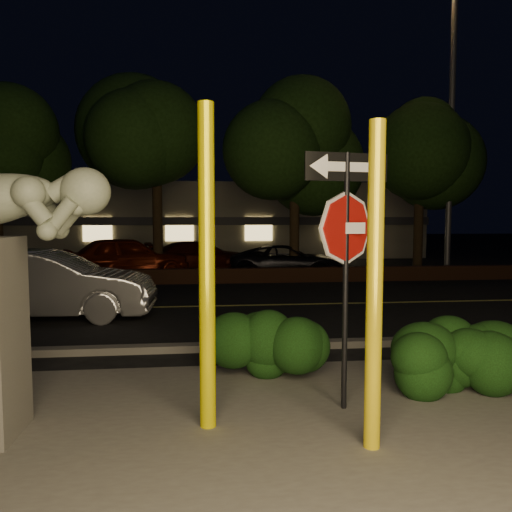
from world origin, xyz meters
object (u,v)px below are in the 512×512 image
at_px(silver_sedan, 47,285).
at_px(parked_car_darkred, 201,257).
at_px(yellow_pole_right, 374,288).
at_px(parked_car_dark, 287,261).
at_px(signpost, 346,229).
at_px(parked_car_red, 127,257).
at_px(streetlight, 446,101).
at_px(yellow_pole_left, 207,269).

relative_size(silver_sedan, parked_car_darkred, 1.06).
height_order(yellow_pole_right, silver_sedan, yellow_pole_right).
relative_size(yellow_pole_right, silver_sedan, 0.69).
bearing_deg(parked_car_dark, parked_car_darkred, 71.30).
bearing_deg(signpost, yellow_pole_right, -100.17).
bearing_deg(yellow_pole_right, silver_sedan, 126.60).
relative_size(yellow_pole_right, parked_car_red, 0.70).
xyz_separation_m(streetlight, parked_car_dark, (-5.83, 0.39, -5.89)).
height_order(signpost, silver_sedan, signpost).
xyz_separation_m(yellow_pole_right, parked_car_dark, (1.56, 13.73, -0.99)).
bearing_deg(parked_car_darkred, silver_sedan, 146.88).
bearing_deg(yellow_pole_right, signpost, 89.26).
bearing_deg(yellow_pole_left, yellow_pole_right, -22.79).
height_order(signpost, parked_car_red, signpost).
bearing_deg(streetlight, parked_car_red, 172.45).
bearing_deg(signpost, parked_car_dark, 73.65).
relative_size(streetlight, parked_car_darkred, 2.51).
bearing_deg(streetlight, silver_sedan, -155.27).
bearing_deg(yellow_pole_right, streetlight, 61.02).
height_order(parked_car_red, parked_car_darkred, parked_car_red).
bearing_deg(streetlight, yellow_pole_left, -128.79).
xyz_separation_m(yellow_pole_right, parked_car_darkred, (-1.62, 15.46, -0.94)).
bearing_deg(streetlight, parked_car_dark, 172.60).
relative_size(streetlight, silver_sedan, 2.38).
xyz_separation_m(silver_sedan, parked_car_red, (0.64, 7.47, 0.01)).
height_order(yellow_pole_left, signpost, yellow_pole_left).
bearing_deg(silver_sedan, parked_car_red, -3.05).
height_order(yellow_pole_right, streetlight, streetlight).
xyz_separation_m(signpost, parked_car_red, (-4.35, 13.16, -1.34)).
xyz_separation_m(parked_car_red, parked_car_darkred, (2.71, 1.30, -0.14)).
xyz_separation_m(yellow_pole_left, yellow_pole_right, (1.57, -0.66, -0.13)).
distance_m(signpost, streetlight, 15.03).
distance_m(streetlight, parked_car_darkred, 10.95).
distance_m(silver_sedan, parked_car_red, 7.49).
distance_m(yellow_pole_right, streetlight, 16.02).
bearing_deg(silver_sedan, yellow_pole_left, -148.77).
xyz_separation_m(yellow_pole_right, silver_sedan, (-4.97, 6.69, -0.82)).
bearing_deg(yellow_pole_left, parked_car_darkred, 90.21).
height_order(silver_sedan, parked_car_red, parked_car_red).
bearing_deg(parked_car_dark, signpost, -177.08).
distance_m(yellow_pole_left, streetlight, 16.24).
bearing_deg(parked_car_darkred, streetlight, -115.50).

